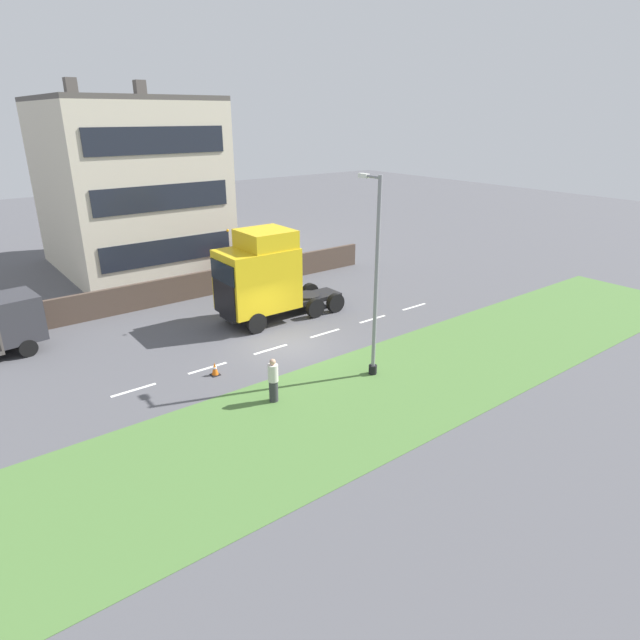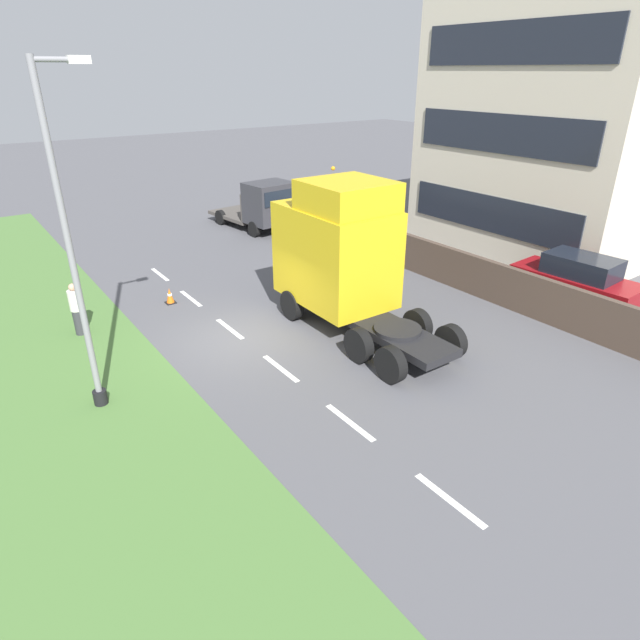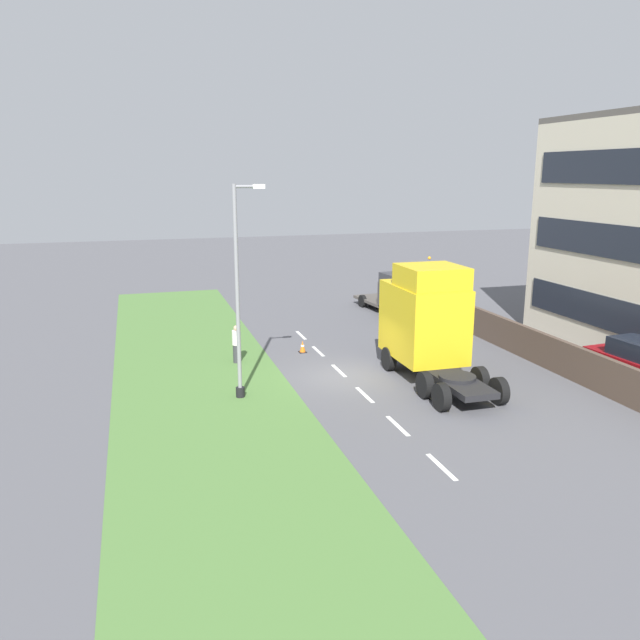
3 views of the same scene
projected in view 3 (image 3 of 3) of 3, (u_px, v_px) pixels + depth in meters
The scene contains 10 objects.
ground_plane at pixel (346, 377), 26.55m from camera, with size 120.00×120.00×0.00m, color #515156.
grass_verge at pixel (204, 391), 24.86m from camera, with size 7.00×44.00×0.01m.
lane_markings at pixel (351, 382), 25.90m from camera, with size 0.16×17.80×0.00m.
boundary_wall at pixel (529, 344), 28.90m from camera, with size 0.25×24.00×1.50m.
lorry_cab at pixel (426, 321), 26.19m from camera, with size 2.75×6.98×4.93m.
flatbed_truck at pixel (398, 292), 37.93m from camera, with size 2.77×5.57×2.63m.
parked_car at pixel (638, 366), 24.85m from camera, with size 2.03×4.33×2.01m.
lamp_post at pixel (239, 303), 23.32m from camera, with size 1.29×0.34×8.10m.
pedestrian at pixel (237, 345), 28.35m from camera, with size 0.39×0.39×1.76m.
traffic_cone_lead at pixel (303, 347), 30.12m from camera, with size 0.36×0.36×0.58m.
Camera 3 is at (-8.33, -23.88, 8.49)m, focal length 35.00 mm.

